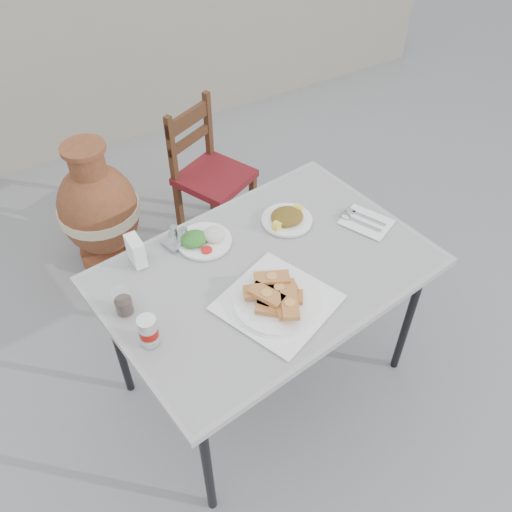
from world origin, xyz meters
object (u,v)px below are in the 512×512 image
cafe_table (267,277)px  napkin_holder (136,251)px  soda_can (148,331)px  chair (209,173)px  salad_rice_plate (204,239)px  salad_chopped_plate (287,218)px  condiment_caddy (177,238)px  cola_glass (124,303)px  pide_plate (278,296)px  terracotta_urn (99,210)px

cafe_table → napkin_holder: napkin_holder is taller
cafe_table → soda_can: soda_can is taller
soda_can → chair: (0.82, 1.20, -0.40)m
salad_rice_plate → soda_can: size_ratio=1.88×
salad_rice_plate → salad_chopped_plate: (0.37, -0.06, -0.00)m
salad_rice_plate → salad_chopped_plate: bearing=-9.6°
napkin_holder → condiment_caddy: size_ratio=0.92×
cola_glass → salad_chopped_plate: bearing=8.7°
soda_can → condiment_caddy: 0.50m
cafe_table → soda_can: (-0.53, -0.10, 0.11)m
cola_glass → salad_rice_plate: bearing=23.8°
salad_rice_plate → napkin_holder: size_ratio=1.92×
pide_plate → salad_chopped_plate: 0.46m
salad_chopped_plate → chair: bearing=85.8°
pide_plate → condiment_caddy: condiment_caddy is taller
cafe_table → salad_rice_plate: 0.30m
cafe_table → salad_chopped_plate: salad_chopped_plate is taller
cola_glass → napkin_holder: 0.25m
pide_plate → salad_rice_plate: (-0.09, 0.43, -0.01)m
salad_rice_plate → salad_chopped_plate: salad_rice_plate is taller
condiment_caddy → terracotta_urn: 0.99m
cafe_table → napkin_holder: bearing=145.8°
pide_plate → terracotta_urn: size_ratio=0.62×
salad_rice_plate → soda_can: (-0.38, -0.36, 0.04)m
napkin_holder → condiment_caddy: 0.19m
pide_plate → terracotta_urn: (-0.30, 1.36, -0.44)m
cafe_table → salad_rice_plate: salad_rice_plate is taller
salad_chopped_plate → chair: chair is taller
salad_rice_plate → chair: (0.43, 0.84, -0.36)m
cola_glass → napkin_holder: size_ratio=0.85×
chair → pide_plate: bearing=-129.2°
soda_can → terracotta_urn: soda_can is taller
salad_rice_plate → chair: chair is taller
salad_chopped_plate → napkin_holder: (-0.64, 0.10, 0.04)m
napkin_holder → cola_glass: bearing=-122.9°
cola_glass → condiment_caddy: (0.32, 0.23, -0.02)m
chair → salad_chopped_plate: bearing=-118.2°
salad_rice_plate → napkin_holder: bearing=173.1°
pide_plate → chair: 1.37m
napkin_holder → chair: 1.14m
napkin_holder → terracotta_urn: (0.06, 0.90, -0.47)m
soda_can → pide_plate: bearing=-8.9°
napkin_holder → condiment_caddy: (0.18, 0.02, -0.03)m
soda_can → chair: 1.50m
salad_chopped_plate → chair: 0.97m
cafe_table → chair: (0.28, 1.09, -0.29)m
cola_glass → chair: bearing=50.5°
pide_plate → soda_can: (-0.47, 0.07, 0.03)m
cafe_table → chair: 1.17m
chair → terracotta_urn: chair is taller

